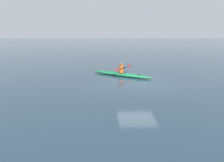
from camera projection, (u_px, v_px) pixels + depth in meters
The scene contains 3 objects.
ground_plane at pixel (137, 83), 13.55m from camera, with size 160.00×160.00×0.00m, color #233847.
kayak at pixel (121, 74), 15.77m from camera, with size 4.52×3.41×0.25m.
kayaker at pixel (121, 68), 15.64m from camera, with size 1.38×1.97×0.76m.
Camera 1 is at (2.28, 13.03, 3.36)m, focal length 33.33 mm.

